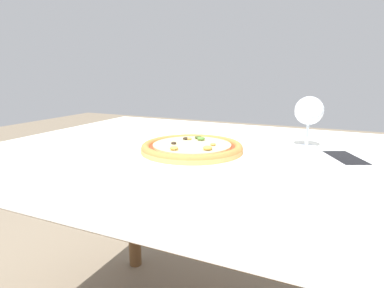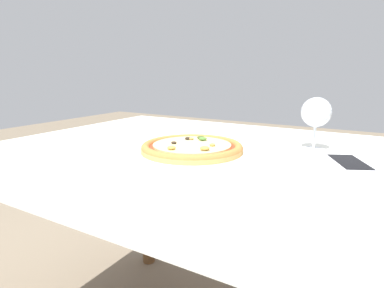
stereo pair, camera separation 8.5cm
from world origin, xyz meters
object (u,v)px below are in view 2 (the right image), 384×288
at_px(dining_table, 198,180).
at_px(cell_phone, 349,164).
at_px(pizza_plate, 192,149).
at_px(wine_glass_far_left, 316,113).
at_px(fork, 60,153).

xyz_separation_m(dining_table, cell_phone, (0.38, 0.05, 0.09)).
relative_size(pizza_plate, wine_glass_far_left, 2.00).
distance_m(pizza_plate, wine_glass_far_left, 0.36).
bearing_deg(wine_glass_far_left, cell_phone, -49.88).
xyz_separation_m(dining_table, pizza_plate, (0.01, -0.05, 0.11)).
height_order(wine_glass_far_left, cell_phone, wine_glass_far_left).
relative_size(dining_table, cell_phone, 7.59).
bearing_deg(cell_phone, wine_glass_far_left, 130.12).
bearing_deg(wine_glass_far_left, dining_table, -149.11).
relative_size(pizza_plate, fork, 1.77).
height_order(fork, wine_glass_far_left, wine_glass_far_left).
bearing_deg(wine_glass_far_left, pizza_plate, -140.41).
relative_size(dining_table, wine_glass_far_left, 8.13).
relative_size(fork, cell_phone, 1.05).
xyz_separation_m(fork, cell_phone, (0.69, 0.27, 0.00)).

